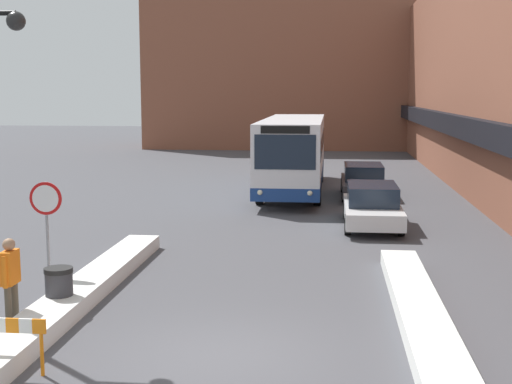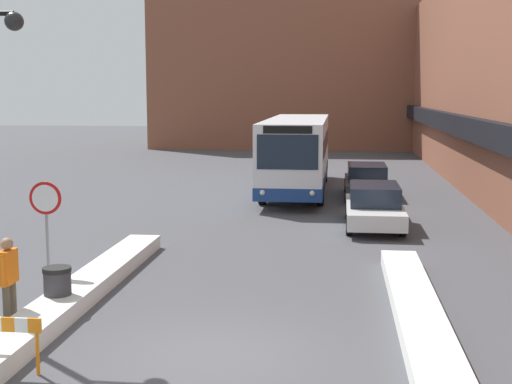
{
  "view_description": "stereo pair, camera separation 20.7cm",
  "coord_description": "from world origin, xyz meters",
  "px_view_note": "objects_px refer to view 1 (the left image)",
  "views": [
    {
      "loc": [
        1.79,
        -11.65,
        4.53
      ],
      "look_at": [
        -0.12,
        6.51,
        1.95
      ],
      "focal_mm": 50.0,
      "sensor_mm": 36.0,
      "label": 1
    },
    {
      "loc": [
        2.0,
        -11.62,
        4.53
      ],
      "look_at": [
        -0.12,
        6.51,
        1.95
      ],
      "focal_mm": 50.0,
      "sensor_mm": 36.0,
      "label": 2
    }
  ],
  "objects_px": {
    "city_bus": "(294,152)",
    "parked_car_middle": "(363,181)",
    "pedestrian": "(10,274)",
    "construction_barricade": "(13,335)",
    "parked_car_front": "(372,205)",
    "trash_bin": "(59,290)",
    "stop_sign": "(46,211)"
  },
  "relations": [
    {
      "from": "city_bus",
      "to": "parked_car_middle",
      "type": "xyz_separation_m",
      "value": [
        3.08,
        -1.31,
        -1.09
      ]
    },
    {
      "from": "parked_car_middle",
      "to": "pedestrian",
      "type": "bearing_deg",
      "value": -112.51
    },
    {
      "from": "parked_car_middle",
      "to": "construction_barricade",
      "type": "distance_m",
      "value": 21.25
    },
    {
      "from": "parked_car_front",
      "to": "trash_bin",
      "type": "bearing_deg",
      "value": -124.06
    },
    {
      "from": "city_bus",
      "to": "parked_car_middle",
      "type": "bearing_deg",
      "value": -23.0
    },
    {
      "from": "stop_sign",
      "to": "construction_barricade",
      "type": "distance_m",
      "value": 5.35
    },
    {
      "from": "parked_car_front",
      "to": "trash_bin",
      "type": "distance_m",
      "value": 12.38
    },
    {
      "from": "stop_sign",
      "to": "pedestrian",
      "type": "height_order",
      "value": "stop_sign"
    },
    {
      "from": "stop_sign",
      "to": "construction_barricade",
      "type": "bearing_deg",
      "value": -73.81
    },
    {
      "from": "parked_car_front",
      "to": "construction_barricade",
      "type": "distance_m",
      "value": 14.93
    },
    {
      "from": "stop_sign",
      "to": "trash_bin",
      "type": "xyz_separation_m",
      "value": [
        0.96,
        -1.81,
        -1.33
      ]
    },
    {
      "from": "parked_car_middle",
      "to": "stop_sign",
      "type": "relative_size",
      "value": 1.95
    },
    {
      "from": "trash_bin",
      "to": "parked_car_front",
      "type": "bearing_deg",
      "value": 55.94
    },
    {
      "from": "pedestrian",
      "to": "construction_barricade",
      "type": "relative_size",
      "value": 1.6
    },
    {
      "from": "parked_car_front",
      "to": "parked_car_middle",
      "type": "height_order",
      "value": "parked_car_front"
    },
    {
      "from": "stop_sign",
      "to": "trash_bin",
      "type": "distance_m",
      "value": 2.44
    },
    {
      "from": "trash_bin",
      "to": "city_bus",
      "type": "bearing_deg",
      "value": 78.14
    },
    {
      "from": "trash_bin",
      "to": "construction_barricade",
      "type": "distance_m",
      "value": 3.26
    },
    {
      "from": "city_bus",
      "to": "parked_car_front",
      "type": "bearing_deg",
      "value": -69.17
    },
    {
      "from": "city_bus",
      "to": "stop_sign",
      "type": "bearing_deg",
      "value": -106.23
    },
    {
      "from": "parked_car_front",
      "to": "pedestrian",
      "type": "distance_m",
      "value": 13.53
    },
    {
      "from": "pedestrian",
      "to": "parked_car_middle",
      "type": "bearing_deg",
      "value": 156.19
    },
    {
      "from": "parked_car_middle",
      "to": "pedestrian",
      "type": "height_order",
      "value": "pedestrian"
    },
    {
      "from": "city_bus",
      "to": "parked_car_front",
      "type": "distance_m",
      "value": 8.73
    },
    {
      "from": "parked_car_front",
      "to": "pedestrian",
      "type": "bearing_deg",
      "value": -123.59
    },
    {
      "from": "city_bus",
      "to": "parked_car_middle",
      "type": "relative_size",
      "value": 2.54
    },
    {
      "from": "parked_car_front",
      "to": "pedestrian",
      "type": "xyz_separation_m",
      "value": [
        -7.48,
        -11.27,
        0.33
      ]
    },
    {
      "from": "city_bus",
      "to": "parked_car_front",
      "type": "xyz_separation_m",
      "value": [
        3.08,
        -8.09,
        -1.08
      ]
    },
    {
      "from": "parked_car_front",
      "to": "trash_bin",
      "type": "relative_size",
      "value": 5.04
    },
    {
      "from": "parked_car_front",
      "to": "construction_barricade",
      "type": "relative_size",
      "value": 4.35
    },
    {
      "from": "trash_bin",
      "to": "parked_car_middle",
      "type": "bearing_deg",
      "value": 67.86
    },
    {
      "from": "pedestrian",
      "to": "construction_barricade",
      "type": "xyz_separation_m",
      "value": [
        1.05,
        -2.2,
        -0.39
      ]
    }
  ]
}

